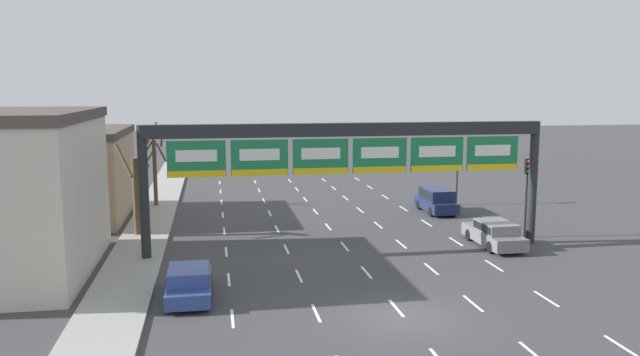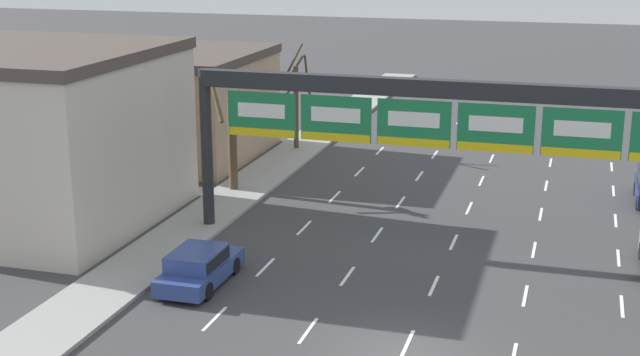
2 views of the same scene
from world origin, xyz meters
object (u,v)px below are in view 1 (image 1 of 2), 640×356
traffic_light_near_gantry (527,182)px  tree_bare_closest (136,189)px  car_grey (495,233)px  tree_bare_second (155,165)px  traffic_light_mid_block (458,158)px  car_blue (189,282)px  suv_navy (436,199)px  sign_gantry (349,148)px

traffic_light_near_gantry → tree_bare_closest: size_ratio=0.86×
car_grey → tree_bare_second: 25.01m
car_grey → traffic_light_mid_block: traffic_light_mid_block is taller
car_blue → traffic_light_mid_block: size_ratio=0.86×
car_blue → tree_bare_closest: size_ratio=0.79×
suv_navy → tree_bare_closest: size_ratio=0.79×
traffic_light_mid_block → tree_bare_closest: bearing=-164.3°
tree_bare_closest → tree_bare_second: tree_bare_second is taller
car_blue → suv_navy: bearing=43.1°
suv_navy → tree_bare_closest: bearing=-169.1°
suv_navy → traffic_light_near_gantry: traffic_light_near_gantry is taller
suv_navy → traffic_light_mid_block: traffic_light_mid_block is taller
car_grey → traffic_light_near_gantry: traffic_light_near_gantry is taller
traffic_light_near_gantry → tree_bare_closest: bearing=169.7°
sign_gantry → tree_bare_second: bearing=127.6°
car_blue → sign_gantry: bearing=37.4°
traffic_light_mid_block → tree_bare_second: size_ratio=0.82×
car_blue → traffic_light_near_gantry: traffic_light_near_gantry is taller
sign_gantry → traffic_light_mid_block: sign_gantry is taller
car_blue → tree_bare_second: tree_bare_second is taller
car_grey → tree_bare_closest: bearing=163.8°
sign_gantry → traffic_light_near_gantry: 11.34m
car_grey → traffic_light_near_gantry: size_ratio=1.01×
traffic_light_near_gantry → car_grey: bearing=-148.4°
suv_navy → car_grey: 9.69m
sign_gantry → traffic_light_near_gantry: sign_gantry is taller
traffic_light_mid_block → tree_bare_second: 22.64m
car_grey → traffic_light_mid_block: size_ratio=0.95×
traffic_light_mid_block → tree_bare_closest: 23.63m
suv_navy → traffic_light_near_gantry: size_ratio=0.92×
tree_bare_closest → car_grey: bearing=-16.2°
sign_gantry → car_blue: 11.57m
car_blue → tree_bare_closest: 12.48m
car_grey → traffic_light_mid_block: 12.83m
sign_gantry → traffic_light_mid_block: (11.02, 11.86, -2.09)m
car_grey → sign_gantry: bearing=177.5°
traffic_light_near_gantry → traffic_light_mid_block: bearing=90.1°
car_grey → traffic_light_near_gantry: (2.73, 1.68, 2.59)m
sign_gantry → suv_navy: (8.45, 9.33, -4.71)m
traffic_light_near_gantry → tree_bare_closest: (-22.74, 4.14, -0.45)m
car_blue → traffic_light_mid_block: (19.33, 18.22, 2.83)m
sign_gantry → tree_bare_second: size_ratio=3.55×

